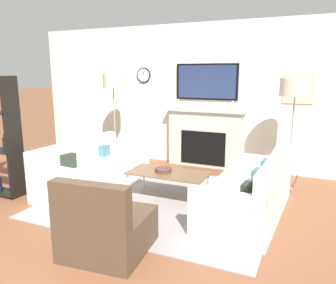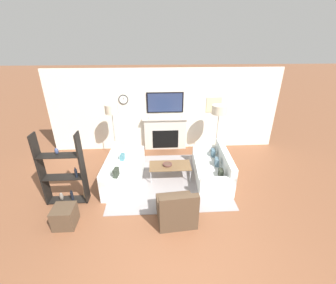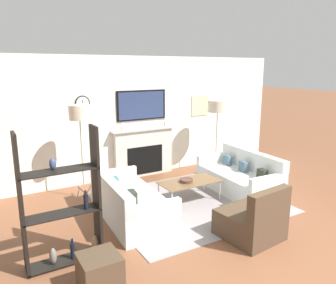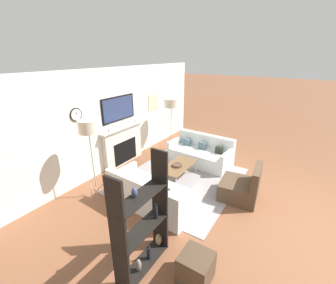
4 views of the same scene
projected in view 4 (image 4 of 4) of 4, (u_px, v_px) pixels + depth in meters
name	position (u px, v px, depth m)	size (l,w,h in m)	color
ground_plane	(289.00, 215.00, 4.49)	(60.00, 60.00, 0.00)	brown
fireplace_wall	(119.00, 122.00, 6.28)	(7.53, 0.28, 2.70)	white
area_rug	(180.00, 180.00, 5.74)	(3.04, 2.68, 0.01)	gray
couch_left	(151.00, 195.00, 4.69)	(0.98, 1.91, 0.74)	white
couch_right	(201.00, 154.00, 6.60)	(0.96, 1.83, 0.80)	white
armchair	(241.00, 188.00, 4.95)	(0.85, 0.86, 0.83)	#4E3B29
coffee_table	(178.00, 166.00, 5.68)	(1.13, 0.57, 0.39)	brown
decorative_bowl	(177.00, 165.00, 5.60)	(0.24, 0.24, 0.06)	brown
floor_lamp_left	(88.00, 128.00, 4.51)	(0.38, 0.38, 1.79)	#9E998E
floor_lamp_right	(171.00, 103.00, 7.05)	(0.46, 0.46, 1.72)	#9E998E
shelf_unit	(143.00, 224.00, 3.19)	(0.95, 0.28, 1.75)	black
ottoman	(196.00, 268.00, 3.15)	(0.43, 0.43, 0.44)	#4E3B29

